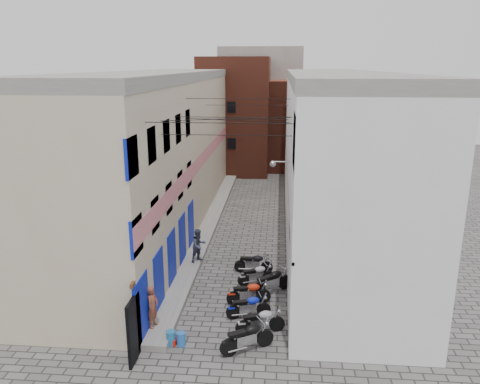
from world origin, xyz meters
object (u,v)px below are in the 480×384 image
(motorcycle_b, at_px, (260,320))
(water_jug_near, at_px, (171,338))
(person_b, at_px, (199,245))
(motorcycle_e, at_px, (272,280))
(motorcycle_g, at_px, (254,262))
(red_crate, at_px, (171,342))
(motorcycle_d, at_px, (249,292))
(person_a, at_px, (153,307))
(water_jug_far, at_px, (181,339))
(motorcycle_a, at_px, (247,336))
(motorcycle_f, at_px, (256,274))
(motorcycle_c, at_px, (248,305))

(motorcycle_b, relative_size, water_jug_near, 3.53)
(person_b, xyz_separation_m, water_jug_near, (0.15, -6.58, -0.80))
(motorcycle_b, height_order, motorcycle_e, motorcycle_e)
(motorcycle_g, bearing_deg, red_crate, -22.34)
(motorcycle_d, relative_size, motorcycle_g, 1.01)
(person_a, height_order, water_jug_near, person_a)
(motorcycle_b, height_order, motorcycle_g, motorcycle_b)
(person_a, relative_size, water_jug_far, 3.26)
(water_jug_far, height_order, red_crate, water_jug_far)
(motorcycle_d, relative_size, person_a, 1.15)
(motorcycle_e, bearing_deg, person_b, -163.14)
(motorcycle_a, distance_m, water_jug_far, 2.32)
(motorcycle_a, bearing_deg, water_jug_near, -122.51)
(motorcycle_e, distance_m, motorcycle_f, 1.05)
(motorcycle_d, xyz_separation_m, person_a, (-3.28, -2.41, 0.51))
(motorcycle_d, height_order, water_jug_near, motorcycle_d)
(motorcycle_b, relative_size, motorcycle_e, 0.91)
(motorcycle_a, relative_size, water_jug_near, 3.80)
(motorcycle_c, height_order, motorcycle_e, motorcycle_e)
(motorcycle_e, bearing_deg, motorcycle_c, -60.66)
(motorcycle_b, bearing_deg, red_crate, -89.55)
(motorcycle_g, xyz_separation_m, person_a, (-3.30, -5.37, 0.52))
(motorcycle_f, xyz_separation_m, water_jug_near, (-2.68, -4.90, -0.24))
(motorcycle_c, xyz_separation_m, red_crate, (-2.54, -2.06, -0.39))
(motorcycle_c, relative_size, motorcycle_e, 0.87)
(person_b, bearing_deg, motorcycle_e, -81.67)
(motorcycle_e, distance_m, motorcycle_g, 2.14)
(motorcycle_d, height_order, person_b, person_b)
(motorcycle_d, bearing_deg, motorcycle_e, 124.88)
(motorcycle_d, xyz_separation_m, person_b, (-2.63, 3.47, 0.53))
(motorcycle_b, distance_m, red_crate, 3.23)
(motorcycle_c, bearing_deg, motorcycle_d, 167.29)
(person_b, xyz_separation_m, water_jug_far, (0.51, -6.58, -0.82))
(motorcycle_e, height_order, water_jug_far, motorcycle_e)
(motorcycle_f, distance_m, red_crate, 5.60)
(motorcycle_g, xyz_separation_m, water_jug_near, (-2.50, -6.07, -0.26))
(water_jug_far, bearing_deg, motorcycle_d, 55.78)
(motorcycle_c, bearing_deg, motorcycle_b, 9.24)
(motorcycle_f, height_order, person_b, person_b)
(motorcycle_b, xyz_separation_m, motorcycle_d, (-0.57, 2.12, -0.00))
(water_jug_near, bearing_deg, motorcycle_e, 50.59)
(motorcycle_f, height_order, water_jug_near, motorcycle_f)
(motorcycle_d, xyz_separation_m, water_jug_far, (-2.12, -3.12, -0.28))
(motorcycle_a, height_order, motorcycle_f, motorcycle_a)
(motorcycle_g, bearing_deg, motorcycle_a, 1.45)
(motorcycle_d, bearing_deg, red_crate, -51.54)
(red_crate, bearing_deg, person_a, 138.68)
(motorcycle_b, distance_m, water_jug_near, 3.21)
(motorcycle_d, relative_size, person_b, 1.12)
(motorcycle_d, xyz_separation_m, red_crate, (-2.48, -3.12, -0.41))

